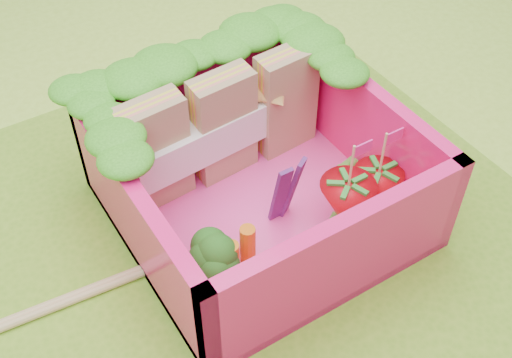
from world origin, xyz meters
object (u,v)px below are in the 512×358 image
at_px(strawberry_left, 346,204).
at_px(chopsticks, 41,310).
at_px(sandwich_stack, 225,125).
at_px(bento_box, 259,174).
at_px(broccoli, 207,262).
at_px(strawberry_right, 376,189).

relative_size(strawberry_left, chopsticks, 0.22).
distance_m(sandwich_stack, chopsticks, 1.20).
bearing_deg(chopsticks, bento_box, -0.50).
xyz_separation_m(broccoli, strawberry_right, (0.92, -0.01, -0.06)).
height_order(bento_box, chopsticks, bento_box).
distance_m(bento_box, sandwich_stack, 0.34).
xyz_separation_m(bento_box, strawberry_left, (0.28, -0.31, -0.09)).
bearing_deg(strawberry_right, sandwich_stack, 126.46).
xyz_separation_m(strawberry_right, chopsticks, (-1.58, 0.31, -0.16)).
bearing_deg(strawberry_left, chopsticks, 167.07).
bearing_deg(broccoli, bento_box, 33.46).
height_order(broccoli, strawberry_left, strawberry_left).
relative_size(strawberry_right, chopsticks, 0.21).
relative_size(broccoli, strawberry_right, 0.69).
height_order(strawberry_left, strawberry_right, strawberry_left).
xyz_separation_m(bento_box, broccoli, (-0.44, -0.29, -0.04)).
distance_m(strawberry_left, strawberry_right, 0.19).
distance_m(bento_box, broccoli, 0.53).
distance_m(bento_box, strawberry_right, 0.57).
xyz_separation_m(strawberry_left, chopsticks, (-1.39, 0.32, -0.17)).
bearing_deg(sandwich_stack, strawberry_right, -53.54).
bearing_deg(sandwich_stack, bento_box, -91.06).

